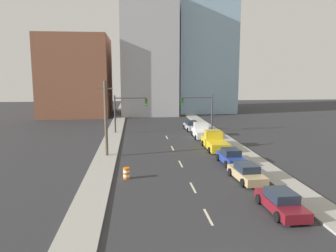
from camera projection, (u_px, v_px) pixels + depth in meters
sidewalk_left at (117, 125)px, 56.74m from camera, size 2.35×90.65×0.16m
sidewalk_right at (203, 124)px, 58.25m from camera, size 2.35×90.65×0.16m
lane_stripe_at_7m at (208, 217)px, 20.19m from camera, size 0.16×2.40×0.01m
lane_stripe_at_13m at (193, 188)px, 25.45m from camera, size 0.16×2.40×0.01m
lane_stripe_at_20m at (181, 164)px, 32.26m from camera, size 0.16×2.40×0.01m
lane_stripe_at_27m at (172, 148)px, 39.16m from camera, size 0.16×2.40×0.01m
lane_stripe_at_34m at (167, 137)px, 45.96m from camera, size 0.16×2.40×0.01m
building_brick_left at (77, 76)px, 70.82m from camera, size 14.00×16.00×16.79m
building_office_center at (148, 58)px, 75.65m from camera, size 12.00×20.00×25.35m
building_glass_right at (201, 37)px, 80.10m from camera, size 13.00×20.00×35.88m
traffic_signal_left at (125, 108)px, 48.65m from camera, size 4.93×0.35×5.70m
traffic_signal_right at (203, 108)px, 49.82m from camera, size 4.93×0.35×5.70m
utility_pole_left_mid at (106, 118)px, 34.51m from camera, size 1.60×0.32×8.07m
traffic_barrel at (126, 173)px, 27.59m from camera, size 0.56×0.56×0.95m
sedan_maroon at (281, 202)px, 20.86m from camera, size 2.09×4.64×1.40m
sedan_tan at (247, 173)px, 27.06m from camera, size 2.24×4.73×1.42m
sedan_blue at (231, 157)px, 32.23m from camera, size 2.20×4.31×1.50m
pickup_truck_yellow at (215, 142)px, 38.78m from camera, size 2.45×6.13×2.05m
pickup_truck_white at (202, 131)px, 46.11m from camera, size 2.57×5.30×1.98m
sedan_silver at (192, 126)px, 52.11m from camera, size 2.23×4.83×1.45m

